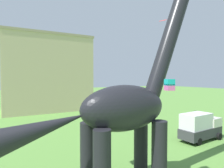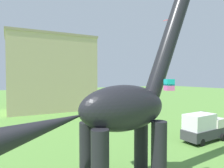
% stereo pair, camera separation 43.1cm
% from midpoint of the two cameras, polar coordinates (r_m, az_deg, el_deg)
% --- Properties ---
extents(dinosaur_sculpture, '(14.18, 3.00, 14.82)m').
position_cam_midpoint_polar(dinosaur_sculpture, '(12.83, 2.37, -6.97)').
color(dinosaur_sculpture, black).
rests_on(dinosaur_sculpture, ground_plane).
extents(parked_box_truck, '(5.72, 2.45, 3.20)m').
position_cam_midpoint_polar(parked_box_truck, '(25.40, 23.71, -11.16)').
color(parked_box_truck, '#38383D').
rests_on(parked_box_truck, ground_plane).
extents(person_vendor_side, '(0.43, 0.19, 1.14)m').
position_cam_midpoint_polar(person_vendor_side, '(27.67, 13.38, -12.00)').
color(person_vendor_side, black).
rests_on(person_vendor_side, ground_plane).
extents(kite_mid_right, '(1.33, 1.53, 0.38)m').
position_cam_midpoint_polar(kite_mid_right, '(37.27, 14.28, 17.46)').
color(kite_mid_right, red).
extents(kite_near_high, '(0.64, 0.64, 0.73)m').
position_cam_midpoint_polar(kite_near_high, '(13.09, 15.42, -0.22)').
color(kite_near_high, '#19B2B7').
extents(background_building_block, '(18.44, 11.17, 16.49)m').
position_cam_midpoint_polar(background_building_block, '(46.68, -18.69, 3.01)').
color(background_building_block, '#CCB78E').
rests_on(background_building_block, ground_plane).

